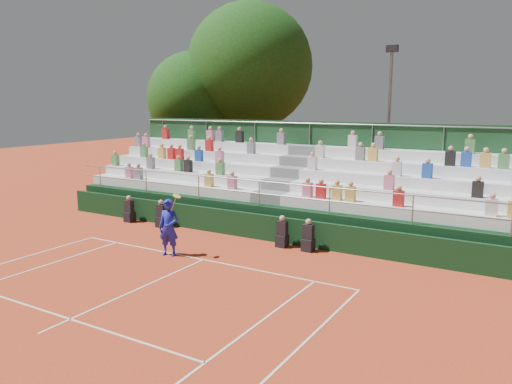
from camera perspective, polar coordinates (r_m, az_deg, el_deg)
The scene contains 8 objects.
ground at distance 17.19m, azimuth -6.01°, elevation -7.71°, with size 90.00×90.00×0.00m, color #BE401F.
courtside_wall at distance 19.60m, azimuth -0.45°, elevation -3.88°, with size 20.00×0.15×1.00m, color black.
line_officials at distance 20.07m, azimuth -4.92°, elevation -3.64°, with size 9.16×0.40×1.19m.
grandstand at distance 22.25m, azimuth 3.86°, elevation -0.70°, with size 20.00×5.20×4.40m.
tennis_player at distance 17.57m, azimuth -9.94°, elevation -4.02°, with size 0.94×0.64×2.22m.
tree_west at distance 32.20m, azimuth -7.12°, elevation 10.55°, with size 5.83×5.83×8.43m.
tree_east at distance 31.90m, azimuth -0.72°, elevation 14.13°, with size 7.80×7.80×11.36m.
floodlight_mast at distance 27.25m, azimuth 14.98°, elevation 8.78°, with size 0.60×0.25×8.15m.
Camera 1 is at (9.82, -13.08, 5.28)m, focal length 35.00 mm.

